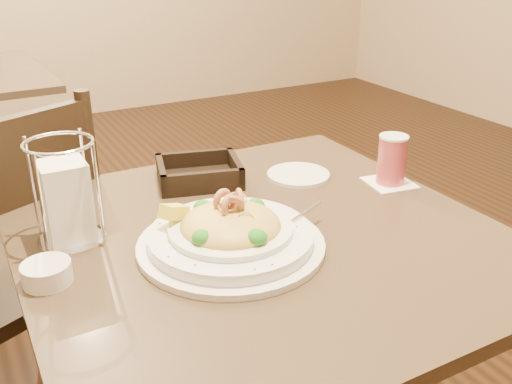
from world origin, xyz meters
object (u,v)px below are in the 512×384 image
dining_chair_near (10,269)px  napkin_caddy (67,199)px  bread_basket (199,174)px  side_plate (298,175)px  butter_ramekin (47,273)px  main_table (260,326)px  drink_glass (392,160)px  pasta_bowl (230,233)px

dining_chair_near → napkin_caddy: bearing=82.5°
bread_basket → side_plate: bearing=-20.8°
side_plate → butter_ramekin: 0.65m
bread_basket → napkin_caddy: (-0.33, -0.15, 0.07)m
main_table → side_plate: size_ratio=5.95×
dining_chair_near → side_plate: size_ratio=6.14×
napkin_caddy → side_plate: size_ratio=1.34×
main_table → dining_chair_near: (-0.44, 0.49, 0.01)m
side_plate → bread_basket: bearing=159.2°
bread_basket → side_plate: size_ratio=1.48×
butter_ramekin → drink_glass: bearing=3.8°
dining_chair_near → drink_glass: bearing=128.4°
pasta_bowl → butter_ramekin: (-0.32, 0.04, -0.01)m
drink_glass → main_table: bearing=-169.7°
pasta_bowl → napkin_caddy: 0.31m
drink_glass → bread_basket: bearing=150.4°
main_table → drink_glass: 0.48m
drink_glass → bread_basket: 0.45m
napkin_caddy → butter_ramekin: 0.16m
drink_glass → bread_basket: (-0.39, 0.22, -0.04)m
main_table → napkin_caddy: napkin_caddy is taller
main_table → butter_ramekin: size_ratio=10.91×
main_table → pasta_bowl: pasta_bowl is taller
dining_chair_near → napkin_caddy: dining_chair_near is taller
dining_chair_near → drink_glass: 0.97m
dining_chair_near → napkin_caddy: 0.47m
pasta_bowl → side_plate: (0.30, 0.23, -0.03)m
drink_glass → side_plate: size_ratio=0.78×
bread_basket → side_plate: bread_basket is taller
dining_chair_near → pasta_bowl: size_ratio=2.41×
dining_chair_near → drink_glass: dining_chair_near is taller
main_table → pasta_bowl: (-0.08, -0.03, 0.26)m
pasta_bowl → butter_ramekin: 0.32m
side_plate → butter_ramekin: (-0.62, -0.19, 0.01)m
butter_ramekin → main_table: bearing=-2.5°
main_table → pasta_bowl: bearing=-162.2°
drink_glass → napkin_caddy: size_ratio=0.58×
drink_glass → napkin_caddy: napkin_caddy is taller
dining_chair_near → side_plate: 0.75m
dining_chair_near → bread_basket: size_ratio=4.16×
pasta_bowl → dining_chair_near: bearing=125.0°
pasta_bowl → drink_glass: 0.48m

